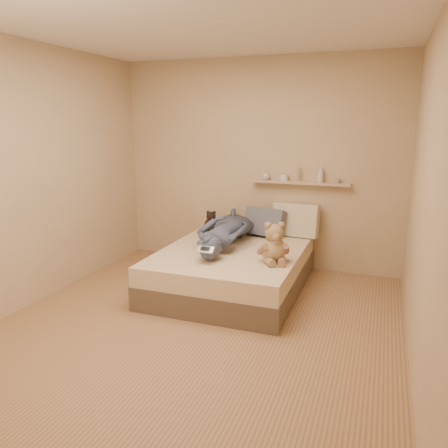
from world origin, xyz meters
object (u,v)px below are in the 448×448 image
at_px(dark_plush, 211,223).
at_px(wall_shelf, 300,183).
at_px(pillow_cream, 296,220).
at_px(person, 226,229).
at_px(pillow_grey, 264,222).
at_px(bed, 233,269).
at_px(game_console, 205,250).
at_px(teddy_bear, 274,246).

relative_size(dark_plush, wall_shelf, 0.23).
relative_size(pillow_cream, person, 0.38).
bearing_deg(pillow_grey, bed, -103.65).
bearing_deg(pillow_grey, pillow_cream, 20.97).
height_order(bed, pillow_grey, pillow_grey).
bearing_deg(person, dark_plush, -54.96).
distance_m(game_console, person, 0.76).
bearing_deg(dark_plush, person, -51.94).
height_order(dark_plush, wall_shelf, wall_shelf).
relative_size(game_console, person, 0.12).
height_order(bed, dark_plush, dark_plush).
distance_m(dark_plush, pillow_grey, 0.69).
height_order(bed, teddy_bear, teddy_bear).
xyz_separation_m(bed, pillow_grey, (0.17, 0.69, 0.40)).
relative_size(dark_plush, pillow_cream, 0.51).
xyz_separation_m(pillow_cream, wall_shelf, (0.02, 0.08, 0.45)).
bearing_deg(game_console, person, 94.22).
relative_size(bed, game_console, 11.00).
bearing_deg(bed, person, 128.89).
xyz_separation_m(dark_plush, wall_shelf, (1.07, 0.26, 0.53)).
xyz_separation_m(bed, teddy_bear, (0.53, -0.29, 0.40)).
relative_size(game_console, dark_plush, 0.62).
distance_m(game_console, dark_plush, 1.31).
bearing_deg(person, pillow_cream, -138.66).
bearing_deg(person, wall_shelf, -136.13).
distance_m(dark_plush, pillow_cream, 1.07).
distance_m(bed, wall_shelf, 1.38).
xyz_separation_m(pillow_cream, person, (-0.67, -0.66, -0.02)).
relative_size(game_console, pillow_cream, 0.31).
bearing_deg(pillow_cream, person, -135.64).
bearing_deg(dark_plush, pillow_cream, 9.54).
xyz_separation_m(bed, pillow_cream, (0.53, 0.83, 0.43)).
xyz_separation_m(teddy_bear, wall_shelf, (0.02, 1.20, 0.48)).
height_order(game_console, teddy_bear, teddy_bear).
xyz_separation_m(pillow_grey, person, (-0.31, -0.52, 0.01)).
bearing_deg(person, pillow_grey, -123.69).
bearing_deg(pillow_grey, dark_plush, -176.97).
bearing_deg(pillow_cream, pillow_grey, -159.03).
height_order(pillow_grey, wall_shelf, wall_shelf).
height_order(bed, person, person).
distance_m(dark_plush, wall_shelf, 1.22).
distance_m(teddy_bear, pillow_grey, 1.04).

